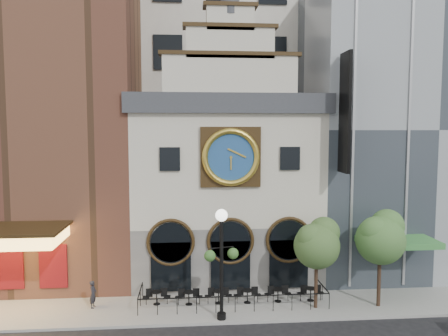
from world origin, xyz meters
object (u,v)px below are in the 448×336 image
bistro_1 (189,297)px  bistro_0 (157,297)px  bistro_2 (218,296)px  bistro_5 (311,293)px  lamppost (222,252)px  tree_right (381,236)px  bistro_3 (247,295)px  pedestrian (93,294)px  bistro_4 (278,294)px  tree_left (317,242)px

bistro_1 → bistro_0: bearing=174.4°
bistro_1 → bistro_2: 1.71m
bistro_5 → lamppost: 6.61m
bistro_5 → tree_right: size_ratio=0.29×
bistro_3 → pedestrian: 8.78m
bistro_3 → lamppost: (-1.66, -2.05, 3.19)m
bistro_3 → bistro_0: bearing=178.0°
bistro_4 → pedestrian: bearing=-179.9°
bistro_4 → lamppost: size_ratio=0.27×
bistro_1 → bistro_4: 5.20m
bistro_5 → tree_left: (0.06, -0.96, 3.30)m
bistro_5 → tree_right: 5.25m
bistro_2 → tree_left: 6.48m
bistro_1 → tree_left: tree_left is taller
bistro_4 → tree_left: (2.00, -0.99, 3.30)m
bistro_5 → bistro_3: bearing=-179.9°
bistro_2 → tree_left: tree_left is taller
bistro_1 → bistro_5: (7.14, 0.00, 0.00)m
bistro_0 → pedestrian: (-3.54, -0.16, 0.31)m
pedestrian → bistro_0: bearing=-79.9°
bistro_2 → lamppost: bearing=-89.4°
bistro_4 → bistro_5: (1.94, -0.03, 0.00)m
pedestrian → tree_left: 12.97m
bistro_1 → bistro_2: size_ratio=1.00×
bistro_1 → bistro_2: same height
pedestrian → tree_right: bearing=-86.0°
bistro_0 → bistro_4: (7.04, -0.15, 0.00)m
lamppost → bistro_2: bearing=75.5°
bistro_3 → tree_right: tree_right is taller
bistro_3 → pedestrian: bearing=179.8°
bistro_4 → bistro_5: 1.94m
bistro_4 → bistro_1: bearing=-179.6°
bistro_0 → bistro_1: bearing=-5.6°
bistro_3 → tree_right: 8.32m
tree_right → bistro_5: bearing=164.8°
lamppost → bistro_5: bearing=5.7°
bistro_4 → bistro_3: bearing=-178.7°
bistro_3 → tree_left: size_ratio=0.31×
bistro_0 → bistro_4: bearing=-1.2°
bistro_2 → tree_left: size_ratio=0.31×
bistro_1 → tree_right: tree_right is taller
bistro_2 → tree_right: 9.86m
pedestrian → tree_left: bearing=-86.9°
tree_right → bistro_4: bearing=169.6°
lamppost → tree_right: bearing=-8.5°
bistro_3 → lamppost: bearing=-129.0°
bistro_3 → pedestrian: pedestrian is taller
bistro_1 → bistro_5: bearing=0.0°
bistro_1 → bistro_5: same height
bistro_4 → tree_left: 3.98m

